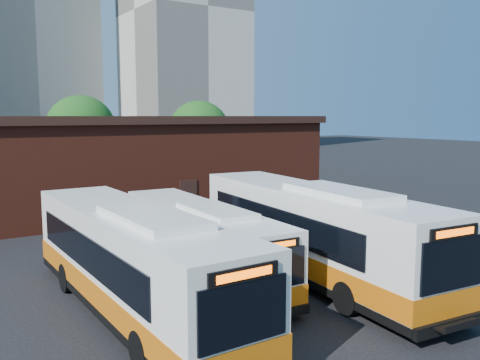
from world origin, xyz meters
TOP-DOWN VIEW (x-y plane):
  - ground at (0.00, 0.00)m, footprint 220.00×220.00m
  - bus_west at (-5.82, 0.65)m, footprint 2.93×13.30m
  - bus_midwest at (-2.25, 2.71)m, footprint 2.90×11.38m
  - bus_mideast at (1.59, 0.50)m, footprint 4.09×14.07m
  - transit_worker at (0.99, -4.21)m, footprint 0.46×0.65m
  - depot_building at (0.00, 20.00)m, footprint 28.60×12.60m
  - tree_mid at (2.00, 34.00)m, footprint 6.56×6.56m
  - tree_east at (13.00, 31.00)m, footprint 6.24×6.24m
  - tower_right at (30.00, 68.00)m, footprint 18.00×18.00m

SIDE VIEW (x-z plane):
  - ground at x=0.00m, z-range 0.00..0.00m
  - transit_worker at x=0.99m, z-range 0.00..1.69m
  - bus_midwest at x=-2.25m, z-range -0.14..2.93m
  - bus_west at x=-5.82m, z-range -0.17..3.44m
  - bus_mideast at x=1.59m, z-range -0.17..3.61m
  - depot_building at x=0.00m, z-range 0.06..6.46m
  - tree_east at x=13.00m, z-range 0.85..8.81m
  - tree_mid at x=2.00m, z-range 0.90..9.26m
  - tower_right at x=30.00m, z-range -0.26..48.94m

